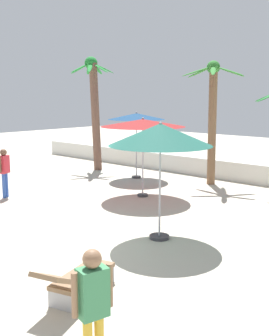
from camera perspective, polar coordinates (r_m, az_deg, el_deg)
ground_plane at (r=10.67m, az=-12.86°, el=-9.81°), size 56.00×56.00×0.00m
boundary_wall at (r=17.93m, az=14.02°, el=-0.54°), size 25.20×0.30×0.80m
patio_umbrella_0 at (r=10.14m, az=3.53°, el=4.45°), size 2.52×2.52×2.92m
patio_umbrella_2 at (r=14.57m, az=1.15°, el=6.08°), size 2.94×2.94×2.80m
patio_umbrella_4 at (r=17.94m, az=0.26°, el=6.93°), size 2.43×2.43×2.85m
palm_tree_0 at (r=20.20m, az=-5.49°, el=8.99°), size 2.13×2.13×5.33m
palm_tree_3 at (r=16.95m, az=10.54°, el=7.96°), size 2.56×2.28×4.87m
lounge_chair_0 at (r=7.64m, az=-7.94°, el=-14.51°), size 1.06×1.93×0.82m
guest_0 at (r=5.39m, az=-5.67°, el=-17.67°), size 0.32×0.55×1.74m
guest_1 at (r=15.29m, az=-17.24°, el=-0.01°), size 0.38×0.51×1.71m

